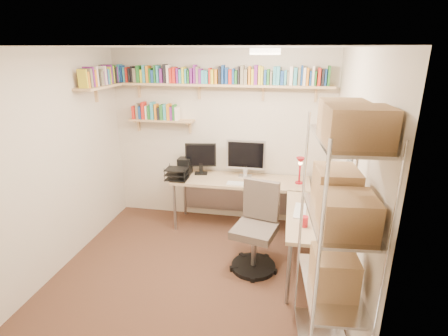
% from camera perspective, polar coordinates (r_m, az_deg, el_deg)
% --- Properties ---
extents(ground, '(3.20, 3.20, 0.00)m').
position_cam_1_polar(ground, '(4.30, -4.54, -16.47)').
color(ground, '#4C2D20').
rests_on(ground, ground).
extents(room_shell, '(3.24, 3.04, 2.52)m').
position_cam_1_polar(room_shell, '(3.63, -5.10, 3.89)').
color(room_shell, beige).
rests_on(room_shell, ground).
extents(wall_shelves, '(3.12, 1.09, 0.80)m').
position_cam_1_polar(wall_shelves, '(4.89, -6.12, 13.44)').
color(wall_shelves, tan).
rests_on(wall_shelves, ground).
extents(corner_desk, '(2.28, 1.89, 1.29)m').
position_cam_1_polar(corner_desk, '(4.68, 4.00, -3.13)').
color(corner_desk, tan).
rests_on(corner_desk, ground).
extents(office_chair, '(0.57, 0.58, 1.05)m').
position_cam_1_polar(office_chair, '(4.17, 5.26, -10.55)').
color(office_chair, black).
rests_on(office_chair, ground).
extents(wire_rack, '(0.50, 0.91, 2.16)m').
position_cam_1_polar(wire_rack, '(2.61, 18.52, -5.78)').
color(wire_rack, silver).
rests_on(wire_rack, ground).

